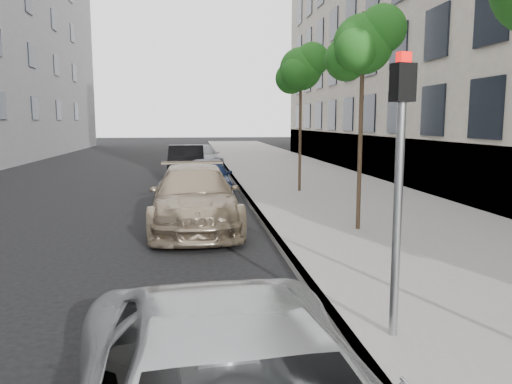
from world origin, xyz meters
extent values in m
cube|color=gray|center=(4.30, 24.00, 0.07)|extent=(6.40, 72.00, 0.14)
cube|color=#9E9B93|center=(1.18, 24.00, 0.07)|extent=(0.15, 72.00, 0.14)
cylinder|color=#38281C|center=(3.20, 8.00, 2.60)|extent=(0.10, 0.10, 4.92)
sphere|color=#1F6119|center=(3.20, 8.00, 4.36)|extent=(1.34, 1.34, 1.34)
sphere|color=#1F6119|center=(3.55, 7.80, 4.66)|extent=(1.07, 1.07, 1.07)
sphere|color=#1F6119|center=(2.90, 8.25, 4.06)|extent=(1.01, 1.01, 1.01)
cylinder|color=#38281C|center=(3.20, 14.50, 2.65)|extent=(0.10, 0.10, 5.03)
sphere|color=#1F6119|center=(3.20, 14.50, 4.47)|extent=(1.50, 1.50, 1.50)
sphere|color=#1F6119|center=(3.55, 14.30, 4.77)|extent=(1.20, 1.20, 1.20)
sphere|color=#1F6119|center=(2.90, 14.75, 4.17)|extent=(1.12, 1.12, 1.12)
cylinder|color=#939699|center=(1.69, 2.27, 1.50)|extent=(0.10, 0.10, 2.72)
cube|color=black|center=(1.69, 2.27, 3.07)|extent=(0.28, 0.23, 0.42)
cube|color=red|center=(1.69, 2.27, 3.34)|extent=(0.16, 0.13, 0.12)
imported|color=tan|center=(-0.60, 9.29, 0.76)|extent=(2.24, 5.31, 1.53)
imported|color=#101B37|center=(-0.10, 14.55, 0.69)|extent=(1.67, 4.07, 1.38)
imported|color=black|center=(-0.93, 20.38, 0.76)|extent=(1.64, 4.63, 1.52)
imported|color=#929399|center=(-0.10, 25.52, 0.65)|extent=(2.46, 4.67, 1.29)
camera|label=1|loc=(-0.63, -3.10, 2.65)|focal=35.00mm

